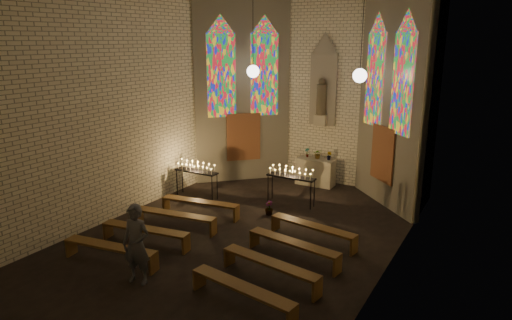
{
  "coord_description": "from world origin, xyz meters",
  "views": [
    {
      "loc": [
        6.22,
        -9.77,
        5.29
      ],
      "look_at": [
        0.12,
        0.8,
        2.04
      ],
      "focal_mm": 32.0,
      "sensor_mm": 36.0,
      "label": 1
    }
  ],
  "objects_px": {
    "votive_stand_right": "(291,174)",
    "visitor": "(137,244)",
    "altar": "(315,172)",
    "votive_stand_left": "(196,169)",
    "aisle_flower_pot": "(269,208)"
  },
  "relations": [
    {
      "from": "aisle_flower_pot",
      "to": "votive_stand_right",
      "type": "distance_m",
      "value": 1.45
    },
    {
      "from": "aisle_flower_pot",
      "to": "visitor",
      "type": "relative_size",
      "value": 0.24
    },
    {
      "from": "aisle_flower_pot",
      "to": "visitor",
      "type": "height_order",
      "value": "visitor"
    },
    {
      "from": "aisle_flower_pot",
      "to": "votive_stand_right",
      "type": "bearing_deg",
      "value": 81.89
    },
    {
      "from": "altar",
      "to": "votive_stand_right",
      "type": "height_order",
      "value": "votive_stand_right"
    },
    {
      "from": "aisle_flower_pot",
      "to": "visitor",
      "type": "xyz_separation_m",
      "value": [
        -0.6,
        -5.03,
        0.69
      ]
    },
    {
      "from": "aisle_flower_pot",
      "to": "visitor",
      "type": "bearing_deg",
      "value": -96.82
    },
    {
      "from": "votive_stand_right",
      "to": "visitor",
      "type": "distance_m",
      "value": 6.27
    },
    {
      "from": "altar",
      "to": "votive_stand_left",
      "type": "bearing_deg",
      "value": -132.15
    },
    {
      "from": "aisle_flower_pot",
      "to": "votive_stand_left",
      "type": "bearing_deg",
      "value": 175.81
    },
    {
      "from": "altar",
      "to": "visitor",
      "type": "height_order",
      "value": "visitor"
    },
    {
      "from": "votive_stand_right",
      "to": "visitor",
      "type": "height_order",
      "value": "visitor"
    },
    {
      "from": "votive_stand_left",
      "to": "visitor",
      "type": "bearing_deg",
      "value": -66.07
    },
    {
      "from": "votive_stand_left",
      "to": "votive_stand_right",
      "type": "relative_size",
      "value": 0.97
    },
    {
      "from": "votive_stand_left",
      "to": "aisle_flower_pot",
      "type": "bearing_deg",
      "value": -4.3
    }
  ]
}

